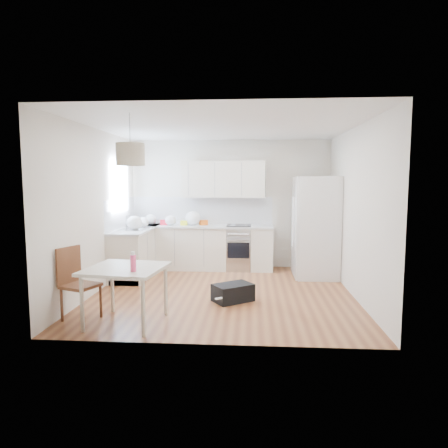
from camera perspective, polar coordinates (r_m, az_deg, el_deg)
name	(u,v)px	position (r m, az deg, el deg)	size (l,w,h in m)	color
floor	(223,293)	(6.70, -0.13, -9.80)	(4.20, 4.20, 0.00)	brown
ceiling	(223,127)	(6.49, -0.14, 13.76)	(4.20, 4.20, 0.00)	white
wall_back	(230,204)	(8.55, 0.88, 2.87)	(4.20, 4.20, 0.00)	silver
wall_left	(97,211)	(6.93, -17.73, 1.80)	(4.20, 4.20, 0.00)	silver
wall_right	(355,212)	(6.64, 18.25, 1.61)	(4.20, 4.20, 0.00)	silver
window_glassblock	(120,186)	(7.99, -14.69, 5.31)	(0.02, 1.00, 1.00)	#BFE0F9
cabinets_back	(201,248)	(8.41, -3.33, -3.44)	(3.00, 0.60, 0.88)	silver
cabinets_left	(137,252)	(8.07, -12.38, -3.98)	(0.60, 1.80, 0.88)	silver
counter_back	(201,226)	(8.34, -3.35, -0.33)	(3.02, 0.64, 0.04)	silver
counter_left	(136,229)	(8.01, -12.46, -0.74)	(0.64, 1.82, 0.04)	silver
backsplash_back	(202,210)	(8.60, -3.11, 1.95)	(3.00, 0.01, 0.58)	white
backsplash_left	(121,213)	(8.06, -14.51, 1.47)	(0.01, 1.80, 0.58)	white
upper_cabinets	(223,179)	(8.38, -0.20, 6.39)	(1.70, 0.32, 0.75)	silver
range_oven	(239,248)	(8.34, 2.14, -3.51)	(0.50, 0.61, 0.88)	#B6B8BB
sink	(135,229)	(7.96, -12.56, -0.67)	(0.50, 0.80, 0.16)	#B6B8BB
refrigerator	(316,227)	(7.89, 13.03, -0.39)	(0.91, 0.96, 1.93)	white
dining_table	(126,273)	(5.32, -13.86, -6.86)	(1.05, 1.05, 0.74)	#BFB4A3
dining_chair	(81,284)	(5.67, -19.78, -8.05)	(0.41, 0.41, 0.97)	#502E18
drink_bottle	(133,262)	(5.01, -12.85, -5.25)	(0.07, 0.07, 0.25)	#E6406D
gym_bag	(233,293)	(6.23, 1.28, -9.76)	(0.58, 0.38, 0.27)	black
pendant_lamp	(130,154)	(5.29, -13.23, 9.66)	(0.36, 0.36, 0.28)	#B6AB8C
grocery_bag_a	(151,220)	(8.57, -10.44, 0.63)	(0.25, 0.21, 0.22)	white
grocery_bag_b	(171,220)	(8.38, -7.64, 0.51)	(0.23, 0.20, 0.21)	white
grocery_bag_c	(193,218)	(8.39, -4.44, 0.83)	(0.32, 0.27, 0.29)	white
grocery_bag_d	(143,222)	(8.17, -11.47, 0.26)	(0.22, 0.19, 0.20)	white
grocery_bag_e	(135,223)	(7.75, -12.66, 0.18)	(0.30, 0.25, 0.27)	white
snack_orange	(204,223)	(8.38, -2.93, 0.21)	(0.16, 0.10, 0.11)	#DE5C13
snack_yellow	(184,223)	(8.38, -5.74, 0.16)	(0.14, 0.09, 0.10)	#FFFC28
snack_red	(164,222)	(8.49, -8.57, 0.24)	(0.16, 0.10, 0.11)	red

